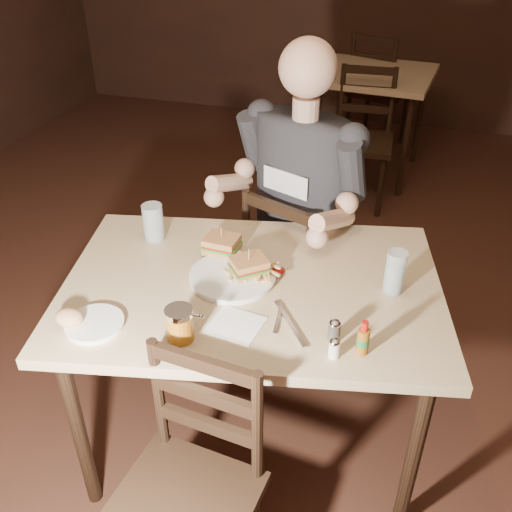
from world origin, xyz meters
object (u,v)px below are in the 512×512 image
(bg_chair_near, at_px, (361,142))
(chair_near, at_px, (181,507))
(diner, at_px, (297,171))
(dinner_plate, at_px, (233,277))
(chair_far, at_px, (299,272))
(glass_right, at_px, (395,272))
(hot_sauce, at_px, (363,337))
(bg_table, at_px, (374,84))
(syrup_dispenser, at_px, (180,324))
(main_table, at_px, (252,301))
(side_plate, at_px, (95,325))
(glass_left, at_px, (153,222))
(bg_chair_far, at_px, (379,91))

(bg_chair_near, bearing_deg, chair_near, -95.18)
(diner, xyz_separation_m, dinner_plate, (-0.09, -0.54, -0.17))
(chair_far, distance_m, glass_right, 0.77)
(chair_near, distance_m, hot_sauce, 0.71)
(bg_chair_near, bearing_deg, dinner_plate, -97.32)
(bg_chair_near, xyz_separation_m, hot_sauce, (0.30, -2.39, 0.37))
(bg_chair_near, bearing_deg, chair_far, -94.91)
(chair_near, xyz_separation_m, bg_chair_near, (0.12, 2.80, 0.03))
(bg_table, height_order, hot_sauce, hot_sauce)
(chair_near, distance_m, bg_chair_near, 2.80)
(chair_near, xyz_separation_m, syrup_dispenser, (-0.11, 0.31, 0.40))
(main_table, relative_size, syrup_dispenser, 13.04)
(chair_near, height_order, hot_sauce, hot_sauce)
(dinner_plate, height_order, side_plate, dinner_plate)
(bg_table, bearing_deg, dinner_plate, -93.63)
(bg_chair_near, relative_size, dinner_plate, 3.12)
(glass_left, bearing_deg, chair_far, 40.92)
(chair_far, xyz_separation_m, syrup_dispenser, (-0.16, -0.92, 0.39))
(chair_near, bearing_deg, syrup_dispenser, 115.16)
(chair_near, bearing_deg, main_table, 95.05)
(bg_table, relative_size, bg_chair_far, 0.93)
(bg_chair_near, xyz_separation_m, diner, (-0.08, -1.62, 0.50))
(main_table, bearing_deg, bg_chair_far, 88.21)
(main_table, distance_m, bg_table, 2.71)
(glass_right, bearing_deg, bg_table, 97.82)
(bg_chair_far, relative_size, glass_left, 6.58)
(glass_left, height_order, hot_sauce, glass_left)
(chair_far, relative_size, chair_near, 1.01)
(bg_table, bearing_deg, hot_sauce, -84.13)
(main_table, distance_m, bg_chair_near, 2.18)
(chair_far, relative_size, bg_chair_far, 0.92)
(syrup_dispenser, height_order, side_plate, syrup_dispenser)
(bg_chair_near, distance_m, hot_sauce, 2.44)
(diner, height_order, glass_left, diner)
(glass_left, distance_m, side_plate, 0.53)
(chair_near, relative_size, dinner_plate, 2.94)
(bg_chair_far, xyz_separation_m, glass_right, (0.36, -3.17, 0.38))
(syrup_dispenser, bearing_deg, hot_sauce, -1.60)
(dinner_plate, distance_m, side_plate, 0.48)
(chair_far, xyz_separation_m, glass_left, (-0.48, -0.42, 0.41))
(dinner_plate, bearing_deg, hot_sauce, -26.49)
(bg_table, bearing_deg, bg_chair_near, -90.00)
(bg_table, bearing_deg, chair_far, -91.59)
(bg_table, xyz_separation_m, side_plate, (-0.50, -3.06, 0.10))
(chair_far, distance_m, bg_chair_far, 2.67)
(chair_far, xyz_separation_m, glass_right, (0.42, -0.50, 0.42))
(bg_chair_near, height_order, glass_right, glass_right)
(bg_chair_near, height_order, glass_left, glass_left)
(glass_left, height_order, side_plate, glass_left)
(chair_far, xyz_separation_m, bg_chair_near, (0.06, 1.57, 0.02))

